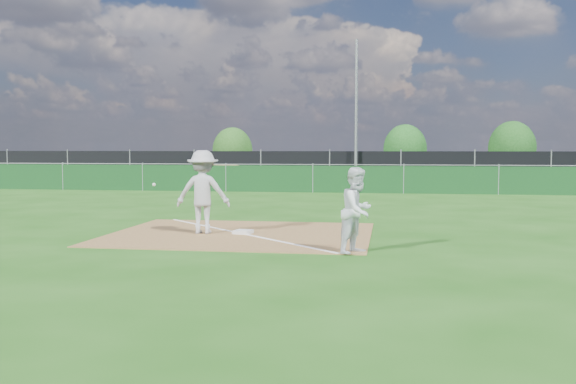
% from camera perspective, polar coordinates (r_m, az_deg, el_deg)
% --- Properties ---
extents(ground, '(90.00, 90.00, 0.00)m').
position_cam_1_polar(ground, '(23.77, 0.77, -0.88)').
color(ground, '#1A4E10').
rests_on(ground, ground).
extents(infield_dirt, '(6.00, 5.00, 0.02)m').
position_cam_1_polar(infield_dirt, '(14.97, -4.22, -3.74)').
color(infield_dirt, brown).
rests_on(infield_dirt, ground).
extents(foul_line, '(5.01, 5.01, 0.01)m').
position_cam_1_polar(foul_line, '(14.96, -4.22, -3.68)').
color(foul_line, white).
rests_on(foul_line, infield_dirt).
extents(green_fence, '(44.00, 0.05, 1.20)m').
position_cam_1_polar(green_fence, '(28.67, 2.22, 1.15)').
color(green_fence, '#0E3615').
rests_on(green_fence, ground).
extents(dirt_mound, '(3.38, 2.60, 1.17)m').
position_cam_1_polar(dirt_mound, '(33.05, -5.69, 1.49)').
color(dirt_mound, '#A07E4D').
rests_on(dirt_mound, ground).
extents(black_fence, '(46.00, 0.04, 1.80)m').
position_cam_1_polar(black_fence, '(36.61, 3.72, 2.24)').
color(black_fence, black).
rests_on(black_fence, ground).
extents(parking_lot, '(46.00, 9.00, 0.01)m').
position_cam_1_polar(parking_lot, '(41.62, 4.36, 1.21)').
color(parking_lot, black).
rests_on(parking_lot, ground).
extents(light_pole, '(0.16, 0.16, 8.00)m').
position_cam_1_polar(light_pole, '(36.24, 6.08, 7.11)').
color(light_pole, slate).
rests_on(light_pole, ground).
extents(first_base, '(0.46, 0.46, 0.08)m').
position_cam_1_polar(first_base, '(14.95, -4.03, -3.55)').
color(first_base, silver).
rests_on(first_base, infield_dirt).
extents(play_at_first, '(1.90, 0.85, 1.93)m').
position_cam_1_polar(play_at_first, '(15.01, -7.57, 0.01)').
color(play_at_first, '#B4B4B7').
rests_on(play_at_first, infield_dirt).
extents(runner, '(0.94, 1.00, 1.65)m').
position_cam_1_polar(runner, '(12.24, 6.20, -1.64)').
color(runner, silver).
rests_on(runner, ground).
extents(car_left, '(3.97, 1.68, 1.34)m').
position_cam_1_polar(car_left, '(42.09, -5.37, 2.15)').
color(car_left, '#94969B').
rests_on(car_left, parking_lot).
extents(car_mid, '(4.88, 2.49, 1.53)m').
position_cam_1_polar(car_mid, '(41.82, 0.87, 2.29)').
color(car_mid, black).
rests_on(car_mid, parking_lot).
extents(car_right, '(5.42, 3.48, 1.46)m').
position_cam_1_polar(car_right, '(41.59, 12.74, 2.14)').
color(car_right, black).
rests_on(car_right, parking_lot).
extents(tree_left, '(2.95, 2.95, 3.50)m').
position_cam_1_polar(tree_left, '(48.00, -4.96, 3.72)').
color(tree_left, '#382316').
rests_on(tree_left, ground).
extents(tree_mid, '(3.10, 3.10, 3.68)m').
position_cam_1_polar(tree_mid, '(47.26, 10.36, 3.78)').
color(tree_mid, '#382316').
rests_on(tree_mid, ground).
extents(tree_right, '(3.26, 3.26, 3.87)m').
position_cam_1_polar(tree_right, '(47.86, 19.29, 3.74)').
color(tree_right, '#382316').
rests_on(tree_right, ground).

